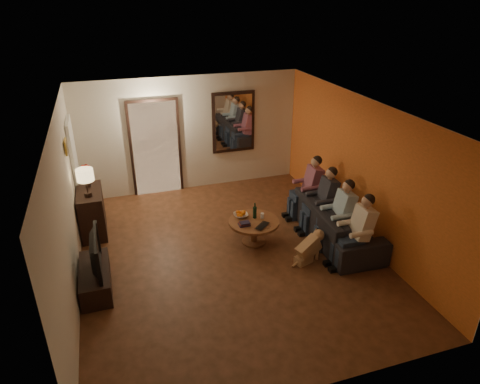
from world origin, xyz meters
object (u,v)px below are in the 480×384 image
object	(u,v)px
sofa	(335,220)
laptop	(265,227)
dresser	(92,212)
coffee_table	(254,231)
tv	(91,253)
wine_bottle	(255,210)
person_a	(358,233)
bowl	(241,215)
person_d	(310,189)
person_b	(340,217)
table_lamp	(86,183)
person_c	(324,202)
dog	(309,247)
tv_stand	(96,278)

from	to	relation	value
sofa	laptop	distance (m)	1.42
dresser	coffee_table	bearing A→B (deg)	-24.65
tv	wine_bottle	world-z (taller)	tv
person_a	bowl	bearing A→B (deg)	138.65
person_d	wine_bottle	bearing A→B (deg)	-159.11
sofa	person_b	xyz separation A→B (m)	(-0.10, -0.30, 0.26)
table_lamp	laptop	size ratio (longest dim) A/B	1.64
person_c	dog	distance (m)	1.19
tv	person_a	distance (m)	4.27
person_c	laptop	size ratio (longest dim) A/B	3.65
tv_stand	bowl	world-z (taller)	bowl
tv_stand	person_a	distance (m)	4.29
tv_stand	person_d	distance (m)	4.39
sofa	bowl	size ratio (longest dim) A/B	9.11
coffee_table	wine_bottle	bearing A→B (deg)	63.43
person_a	dog	xyz separation A→B (m)	(-0.72, 0.32, -0.32)
table_lamp	person_c	bearing A→B (deg)	-13.95
dog	dresser	bearing A→B (deg)	130.23
tv_stand	person_d	world-z (taller)	person_d
tv	sofa	xyz separation A→B (m)	(4.32, 0.24, -0.31)
wine_bottle	dresser	bearing A→B (deg)	157.43
person_c	table_lamp	bearing A→B (deg)	166.05
person_d	laptop	size ratio (longest dim) A/B	3.65
person_a	person_d	xyz separation A→B (m)	(0.00, 1.80, 0.00)
person_c	bowl	bearing A→B (deg)	172.82
sofa	person_d	size ratio (longest dim) A/B	1.97
sofa	wine_bottle	world-z (taller)	wine_bottle
person_b	coffee_table	world-z (taller)	person_b
laptop	person_d	bearing A→B (deg)	-7.34
tv_stand	sofa	bearing A→B (deg)	3.23
tv	person_a	world-z (taller)	person_a
dresser	person_c	size ratio (longest dim) A/B	0.82
bowl	laptop	xyz separation A→B (m)	(0.28, -0.50, -0.02)
table_lamp	tv_stand	world-z (taller)	table_lamp
person_a	laptop	bearing A→B (deg)	145.52
person_d	coffee_table	world-z (taller)	person_d
table_lamp	tv	size ratio (longest dim) A/B	0.55
tv	coffee_table	distance (m)	2.89
table_lamp	tv_stand	xyz separation A→B (m)	(0.00, -1.59, -0.95)
laptop	dog	bearing A→B (deg)	-86.65
person_b	person_a	bearing A→B (deg)	-90.00
table_lamp	tv	xyz separation A→B (m)	(0.00, -1.59, -0.48)
person_b	wine_bottle	world-z (taller)	person_b
person_b	person_c	distance (m)	0.60
coffee_table	bowl	xyz separation A→B (m)	(-0.18, 0.22, 0.26)
sofa	bowl	bearing A→B (deg)	76.45
person_d	laptop	xyz separation A→B (m)	(-1.31, -0.90, -0.14)
person_c	wine_bottle	xyz separation A→B (m)	(-1.36, 0.08, 0.01)
person_c	laptop	world-z (taller)	person_c
dresser	laptop	distance (m)	3.30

